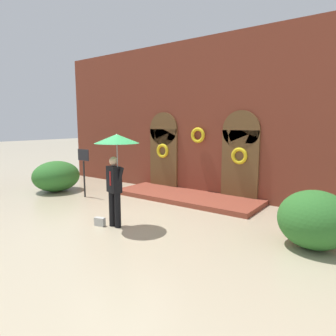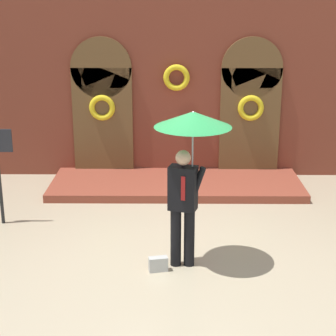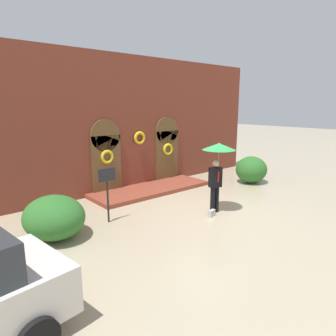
{
  "view_description": "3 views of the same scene",
  "coord_description": "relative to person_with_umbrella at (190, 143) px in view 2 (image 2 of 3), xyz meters",
  "views": [
    {
      "loc": [
        5.51,
        -5.55,
        2.61
      ],
      "look_at": [
        0.31,
        1.58,
        1.3
      ],
      "focal_mm": 32.0,
      "sensor_mm": 36.0,
      "label": 1
    },
    {
      "loc": [
        -0.08,
        -8.04,
        3.97
      ],
      "look_at": [
        -0.16,
        1.28,
        1.01
      ],
      "focal_mm": 60.0,
      "sensor_mm": 36.0,
      "label": 2
    },
    {
      "loc": [
        -7.4,
        -6.72,
        3.6
      ],
      "look_at": [
        -0.16,
        1.77,
        1.23
      ],
      "focal_mm": 32.0,
      "sensor_mm": 36.0,
      "label": 3
    }
  ],
  "objects": [
    {
      "name": "ground_plane",
      "position": [
        -0.17,
        0.39,
        -1.91
      ],
      "size": [
        80.0,
        80.0,
        0.0
      ],
      "primitive_type": "plane",
      "color": "tan"
    },
    {
      "name": "building_facade",
      "position": [
        -0.17,
        4.54,
        0.76
      ],
      "size": [
        14.0,
        2.3,
        5.6
      ],
      "color": "brown",
      "rests_on": "ground"
    },
    {
      "name": "person_with_umbrella",
      "position": [
        0.0,
        0.0,
        0.0
      ],
      "size": [
        1.1,
        1.1,
        2.36
      ],
      "color": "black",
      "rests_on": "ground"
    },
    {
      "name": "handbag",
      "position": [
        -0.46,
        -0.2,
        -1.8
      ],
      "size": [
        0.3,
        0.17,
        0.22
      ],
      "primitive_type": "cube",
      "rotation": [
        0.0,
        0.0,
        0.2
      ],
      "color": "#B7B7B2",
      "rests_on": "ground"
    }
  ]
}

